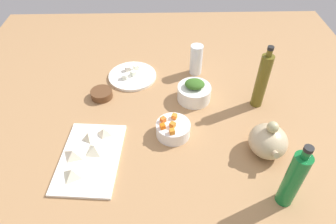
% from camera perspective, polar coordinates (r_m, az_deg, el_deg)
% --- Properties ---
extents(tabletop, '(1.90, 1.90, 0.03)m').
position_cam_1_polar(tabletop, '(1.19, -0.00, -2.26)').
color(tabletop, '#A77B4F').
rests_on(tabletop, ground).
extents(cutting_board, '(0.33, 0.23, 0.01)m').
position_cam_1_polar(cutting_board, '(1.09, -14.53, -8.39)').
color(cutting_board, white).
rests_on(cutting_board, tabletop).
extents(plate_tofu, '(0.22, 0.22, 0.01)m').
position_cam_1_polar(plate_tofu, '(1.40, -6.77, 6.81)').
color(plate_tofu, white).
rests_on(plate_tofu, tabletop).
extents(bowl_greens, '(0.14, 0.14, 0.06)m').
position_cam_1_polar(bowl_greens, '(1.26, 4.97, 3.61)').
color(bowl_greens, white).
rests_on(bowl_greens, tabletop).
extents(bowl_carrots, '(0.13, 0.13, 0.05)m').
position_cam_1_polar(bowl_carrots, '(1.11, 0.98, -3.29)').
color(bowl_carrots, white).
rests_on(bowl_carrots, tabletop).
extents(bowl_small_side, '(0.09, 0.09, 0.03)m').
position_cam_1_polar(bowl_small_side, '(1.31, -12.50, 3.36)').
color(bowl_small_side, brown).
rests_on(bowl_small_side, tabletop).
extents(teapot, '(0.16, 0.13, 0.14)m').
position_cam_1_polar(teapot, '(1.09, 18.50, -5.20)').
color(teapot, tan).
rests_on(teapot, tabletop).
extents(bottle_0, '(0.05, 0.05, 0.27)m').
position_cam_1_polar(bottle_0, '(1.23, 17.42, 5.71)').
color(bottle_0, brown).
rests_on(bottle_0, tabletop).
extents(bottle_1, '(0.05, 0.05, 0.25)m').
position_cam_1_polar(bottle_1, '(0.95, 22.72, -11.71)').
color(bottle_1, '#167031').
rests_on(bottle_1, tabletop).
extents(drinking_glass_0, '(0.06, 0.06, 0.14)m').
position_cam_1_polar(drinking_glass_0, '(1.39, 5.38, 9.89)').
color(drinking_glass_0, white).
rests_on(drinking_glass_0, tabletop).
extents(carrot_cube_0, '(0.02, 0.02, 0.02)m').
position_cam_1_polar(carrot_cube_0, '(1.08, -1.04, -2.71)').
color(carrot_cube_0, orange).
rests_on(carrot_cube_0, bowl_carrots).
extents(carrot_cube_1, '(0.03, 0.03, 0.02)m').
position_cam_1_polar(carrot_cube_1, '(1.08, 0.87, -2.45)').
color(carrot_cube_1, orange).
rests_on(carrot_cube_1, bowl_carrots).
extents(carrot_cube_2, '(0.03, 0.03, 0.02)m').
position_cam_1_polar(carrot_cube_2, '(1.10, -0.93, -1.44)').
color(carrot_cube_2, orange).
rests_on(carrot_cube_2, bowl_carrots).
extents(carrot_cube_3, '(0.02, 0.02, 0.02)m').
position_cam_1_polar(carrot_cube_3, '(1.11, 1.22, -0.84)').
color(carrot_cube_3, orange).
rests_on(carrot_cube_3, bowl_carrots).
extents(carrot_cube_4, '(0.02, 0.02, 0.02)m').
position_cam_1_polar(carrot_cube_4, '(1.06, 0.78, -3.70)').
color(carrot_cube_4, orange).
rests_on(carrot_cube_4, bowl_carrots).
extents(chopped_greens_mound, '(0.07, 0.09, 0.03)m').
position_cam_1_polar(chopped_greens_mound, '(1.23, 5.10, 5.32)').
color(chopped_greens_mound, '#376521').
rests_on(chopped_greens_mound, bowl_greens).
extents(tofu_cube_0, '(0.03, 0.03, 0.02)m').
position_cam_1_polar(tofu_cube_0, '(1.39, -6.59, 7.36)').
color(tofu_cube_0, white).
rests_on(tofu_cube_0, plate_tofu).
extents(tofu_cube_1, '(0.02, 0.02, 0.02)m').
position_cam_1_polar(tofu_cube_1, '(1.38, -8.24, 6.68)').
color(tofu_cube_1, white).
rests_on(tofu_cube_1, plate_tofu).
extents(tofu_cube_2, '(0.03, 0.03, 0.02)m').
position_cam_1_polar(tofu_cube_2, '(1.43, -7.68, 8.21)').
color(tofu_cube_2, silver).
rests_on(tofu_cube_2, plate_tofu).
extents(tofu_cube_3, '(0.03, 0.03, 0.02)m').
position_cam_1_polar(tofu_cube_3, '(1.43, -6.14, 8.44)').
color(tofu_cube_3, white).
rests_on(tofu_cube_3, plate_tofu).
extents(dumpling_0, '(0.08, 0.08, 0.03)m').
position_cam_1_polar(dumpling_0, '(1.09, -13.77, -6.78)').
color(dumpling_0, beige).
rests_on(dumpling_0, cutting_board).
extents(dumpling_1, '(0.07, 0.08, 0.02)m').
position_cam_1_polar(dumpling_1, '(1.10, -17.62, -7.50)').
color(dumpling_1, beige).
rests_on(dumpling_1, cutting_board).
extents(dumpling_2, '(0.07, 0.07, 0.03)m').
position_cam_1_polar(dumpling_2, '(1.04, -17.77, -10.90)').
color(dumpling_2, beige).
rests_on(dumpling_2, cutting_board).
extents(dumpling_3, '(0.05, 0.05, 0.03)m').
position_cam_1_polar(dumpling_3, '(1.13, -12.05, -3.64)').
color(dumpling_3, beige).
rests_on(dumpling_3, cutting_board).
extents(dumpling_4, '(0.05, 0.05, 0.03)m').
position_cam_1_polar(dumpling_4, '(1.13, -14.90, -4.36)').
color(dumpling_4, beige).
rests_on(dumpling_4, cutting_board).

